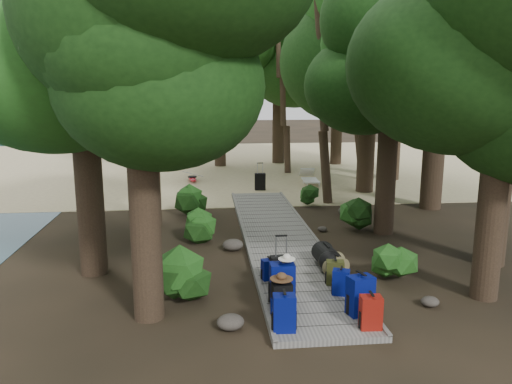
{
  "coord_description": "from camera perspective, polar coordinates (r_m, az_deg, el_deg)",
  "views": [
    {
      "loc": [
        -2.04,
        -12.34,
        4.11
      ],
      "look_at": [
        -0.46,
        2.91,
        1.0
      ],
      "focal_mm": 35.0,
      "sensor_mm": 36.0,
      "label": 1
    }
  ],
  "objects": [
    {
      "name": "backpack_left_a",
      "position": [
        8.65,
        3.25,
        -13.42
      ],
      "size": [
        0.39,
        0.29,
        0.71
      ],
      "primitive_type": null,
      "rotation": [
        0.0,
        0.0,
        -0.05
      ],
      "color": "#060A66",
      "rests_on": "boardwalk"
    },
    {
      "name": "tree_back_a",
      "position": [
        27.65,
        -4.22,
        12.15
      ],
      "size": [
        5.15,
        5.15,
        8.91
      ],
      "primitive_type": null,
      "color": "black",
      "rests_on": "ground"
    },
    {
      "name": "hat_brown",
      "position": [
        9.14,
        2.94,
        -9.53
      ],
      "size": [
        0.42,
        0.42,
        0.13
      ],
      "primitive_type": null,
      "color": "#51351E",
      "rests_on": "backpack_left_b"
    },
    {
      "name": "tree_left_c",
      "position": [
        15.38,
        -12.34,
        11.31
      ],
      "size": [
        4.76,
        4.76,
        8.28
      ],
      "primitive_type": null,
      "color": "black",
      "rests_on": "ground"
    },
    {
      "name": "rock_left_c",
      "position": [
        13.17,
        -2.66,
        -6.05
      ],
      "size": [
        0.55,
        0.49,
        0.3
      ],
      "primitive_type": null,
      "color": "#4C473F",
      "rests_on": "ground"
    },
    {
      "name": "rock_right_a",
      "position": [
        10.47,
        19.27,
        -11.74
      ],
      "size": [
        0.35,
        0.32,
        0.19
      ],
      "primitive_type": null,
      "color": "#4C473F",
      "rests_on": "ground"
    },
    {
      "name": "tree_right_a",
      "position": [
        10.56,
        26.25,
        8.74
      ],
      "size": [
        4.59,
        4.59,
        7.64
      ],
      "primitive_type": null,
      "color": "black",
      "rests_on": "ground"
    },
    {
      "name": "shrub_left_c",
      "position": [
        16.88,
        -7.32,
        -0.93
      ],
      "size": [
        1.14,
        1.14,
        1.03
      ],
      "primitive_type": null,
      "color": "#1F4F17",
      "rests_on": "ground"
    },
    {
      "name": "suitcase_on_boardwalk",
      "position": [
        10.42,
        2.86,
        -9.09
      ],
      "size": [
        0.45,
        0.27,
        0.67
      ],
      "primitive_type": null,
      "rotation": [
        0.0,
        0.0,
        0.07
      ],
      "color": "black",
      "rests_on": "boardwalk"
    },
    {
      "name": "lone_suitcase_on_sand",
      "position": [
        20.97,
        0.47,
        1.19
      ],
      "size": [
        0.46,
        0.27,
        0.7
      ],
      "primitive_type": null,
      "rotation": [
        0.0,
        0.0,
        -0.04
      ],
      "color": "black",
      "rests_on": "sand_beach"
    },
    {
      "name": "rock_right_d",
      "position": [
        17.03,
        10.3,
        -2.14
      ],
      "size": [
        0.58,
        0.52,
        0.32
      ],
      "primitive_type": null,
      "color": "#4C473F",
      "rests_on": "ground"
    },
    {
      "name": "hat_white",
      "position": [
        9.53,
        3.54,
        -7.36
      ],
      "size": [
        0.33,
        0.33,
        0.11
      ],
      "primitive_type": null,
      "color": "silver",
      "rests_on": "backpack_left_c"
    },
    {
      "name": "rock_left_a",
      "position": [
        9.05,
        -2.93,
        -14.63
      ],
      "size": [
        0.48,
        0.44,
        0.27
      ],
      "primitive_type": null,
      "color": "#4C473F",
      "rests_on": "ground"
    },
    {
      "name": "tree_left_b",
      "position": [
        11.51,
        -19.27,
        11.88
      ],
      "size": [
        4.8,
        4.8,
        8.64
      ],
      "primitive_type": null,
      "color": "black",
      "rests_on": "ground"
    },
    {
      "name": "backpack_right_c",
      "position": [
        10.21,
        9.69,
        -9.98
      ],
      "size": [
        0.39,
        0.34,
        0.57
      ],
      "primitive_type": null,
      "rotation": [
        0.0,
        0.0,
        -0.36
      ],
      "color": "#060A66",
      "rests_on": "boardwalk"
    },
    {
      "name": "tree_right_d",
      "position": [
        18.48,
        20.36,
        14.52
      ],
      "size": [
        5.8,
        5.8,
        10.64
      ],
      "primitive_type": null,
      "color": "black",
      "rests_on": "ground"
    },
    {
      "name": "palm_left_a",
      "position": [
        19.21,
        -12.85,
        10.34
      ],
      "size": [
        4.81,
        4.81,
        7.66
      ],
      "primitive_type": null,
      "color": "#194212",
      "rests_on": "ground"
    },
    {
      "name": "backpack_right_d",
      "position": [
        10.73,
        9.03,
        -8.93
      ],
      "size": [
        0.41,
        0.33,
        0.56
      ],
      "primitive_type": null,
      "rotation": [
        0.0,
        0.0,
        -0.19
      ],
      "color": "#383915",
      "rests_on": "boardwalk"
    },
    {
      "name": "tree_right_c",
      "position": [
        14.69,
        15.12,
        10.91
      ],
      "size": [
        4.7,
        4.7,
        8.14
      ],
      "primitive_type": null,
      "color": "black",
      "rests_on": "ground"
    },
    {
      "name": "tree_back_c",
      "position": [
        28.72,
        9.36,
        12.12
      ],
      "size": [
        5.01,
        5.01,
        9.03
      ],
      "primitive_type": null,
      "color": "black",
      "rests_on": "ground"
    },
    {
      "name": "shrub_left_b",
      "position": [
        13.94,
        -5.8,
        -3.8
      ],
      "size": [
        1.0,
        1.0,
        0.9
      ],
      "primitive_type": null,
      "color": "#1F4F17",
      "rests_on": "ground"
    },
    {
      "name": "shrub_right_a",
      "position": [
        11.49,
        15.21,
        -7.79
      ],
      "size": [
        0.89,
        0.89,
        0.8
      ],
      "primitive_type": null,
      "color": "#1F4F17",
      "rests_on": "ground"
    },
    {
      "name": "shrub_right_b",
      "position": [
        15.23,
        11.27,
        -2.33
      ],
      "size": [
        1.19,
        1.19,
        1.07
      ],
      "primitive_type": null,
      "color": "#1F4F17",
      "rests_on": "ground"
    },
    {
      "name": "backpack_right_a",
      "position": [
        8.94,
        12.99,
        -13.07
      ],
      "size": [
        0.37,
        0.28,
        0.64
      ],
      "primitive_type": null,
      "rotation": [
        0.0,
        0.0,
        -0.06
      ],
      "color": "#961E07",
      "rests_on": "boardwalk"
    },
    {
      "name": "tree_right_e",
      "position": [
        20.85,
        12.87,
        13.72
      ],
      "size": [
        5.59,
        5.59,
        10.06
      ],
      "primitive_type": null,
      "color": "black",
      "rests_on": "ground"
    },
    {
      "name": "backpack_left_d",
      "position": [
        10.87,
        1.53,
        -8.7
      ],
      "size": [
        0.37,
        0.3,
        0.49
      ],
      "primitive_type": null,
      "rotation": [
        0.0,
        0.0,
        0.23
      ],
      "color": "#060A66",
      "rests_on": "boardwalk"
    },
    {
      "name": "rock_left_b",
      "position": [
        10.65,
        -7.74,
        -10.72
      ],
      "size": [
        0.39,
        0.35,
        0.21
      ],
      "primitive_type": null,
      "color": "#4C473F",
      "rests_on": "ground"
    },
    {
      "name": "tree_back_d",
      "position": [
        26.79,
        -13.76,
        11.87
      ],
      "size": [
        5.34,
        5.34,
        8.9
      ],
      "primitive_type": null,
      "color": "black",
      "rests_on": "ground"
    },
    {
      "name": "palm_right_c",
      "position": [
        25.42,
        4.21,
        10.19
      ],
      "size": [
        4.47,
        4.47,
        7.11
      ],
      "primitive_type": null,
      "color": "#194212",
      "rests_on": "ground"
    },
    {
      "name": "boardwalk",
      "position": [
        14.09,
        2.66,
        -5.25
      ],
      "size": [
        2.0,
        12.0,
        0.12
      ],
      "primitive_type": "cube",
      "color": "gray",
      "rests_on": "ground"
    },
    {
      "name": "kayak",
      "position": [
        23.25,
        -7.29,
        1.62
      ],
      "size": [
        1.03,
        3.05,
        0.3
      ],
      "primitive_type": "ellipsoid",
      "rotation": [
        0.0,
        0.0,
        0.13
      ],
      "color": "#AA0E19",
      "rests_on": "sand_beach"
    },
    {
      "name": "tree_right_f",
      "position": [
        24.17,
        15.81,
        13.3
      ],
      "size": [
        5.66,
        5.66,
        10.12
      ],
      "primitive_type": null,
      "color": "black",
      "rests_on": "ground"
    },
    {
      "name": "backpack_left_b",
      "position": [
        9.24,
        2.96,
        -11.9
      ],
      "size": [
        0.38,
        0.28,
        0.65
      ],
      "primitive_type": null,
      "rotation": [
        0.0,
        0.0,
        0.09
      ],
      "color": "black",
      "rests_on": "boardwalk"
    },
    {
      "name": "shrub_right_c",
      "position": [
        18.2,
        5.81,
        -0.44
      ],
      "size": [
        0.83,
        0.83,
        0.75
      ],
      "primitive_type": null,
      "color": "#1F4F17",
      "rests_on": "ground"
    },
    {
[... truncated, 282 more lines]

